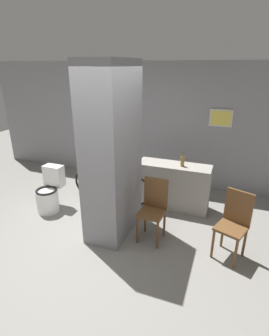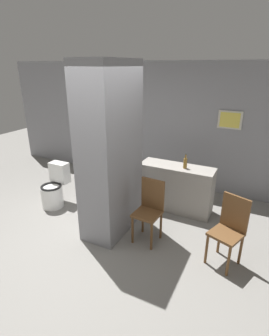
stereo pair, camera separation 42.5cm
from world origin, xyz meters
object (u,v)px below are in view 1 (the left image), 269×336
(toilet, at_px, (49,193))
(bicycle, at_px, (111,186))
(chair_near_pillar, at_px, (153,207))
(bottle_tall, at_px, (183,161))
(chair_by_doorway, at_px, (234,222))

(toilet, relative_size, bicycle, 0.50)
(chair_near_pillar, xyz_separation_m, bicycle, (-1.10, 0.83, -0.20))
(toilet, height_order, bottle_tall, bottle_tall)
(chair_near_pillar, distance_m, bicycle, 1.39)
(chair_by_doorway, bearing_deg, bicycle, -179.62)
(toilet, distance_m, chair_near_pillar, 2.04)
(bottle_tall, bearing_deg, chair_near_pillar, -102.08)
(bicycle, bearing_deg, bottle_tall, 7.78)
(toilet, distance_m, bicycle, 1.15)
(toilet, xyz_separation_m, bicycle, (0.92, 0.68, -0.00))
(bicycle, bearing_deg, chair_near_pillar, -36.97)
(toilet, bearing_deg, chair_by_doorway, -2.55)
(bicycle, relative_size, bottle_tall, 6.02)
(chair_by_doorway, height_order, bottle_tall, bottle_tall)
(chair_by_doorway, relative_size, bottle_tall, 3.58)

